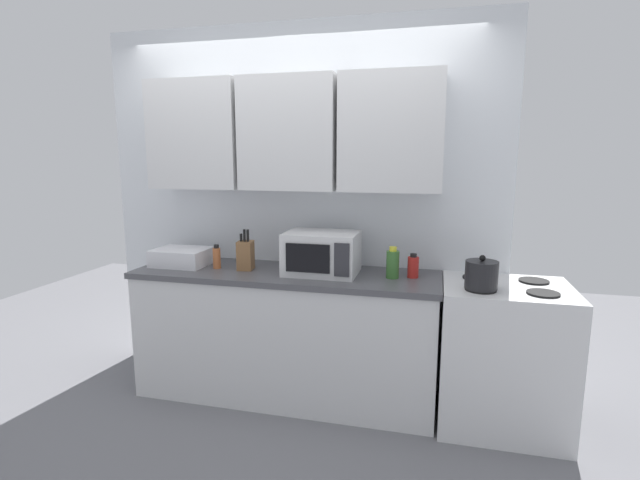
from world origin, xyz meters
TOP-DOWN VIEW (x-y plane):
  - ground_plane at (0.00, -1.00)m, footprint 8.00×8.00m
  - wall_back_with_cabinets at (0.00, -0.07)m, footprint 2.96×0.38m
  - counter_run at (0.00, -0.30)m, footprint 2.09×0.63m
  - stove_range at (1.43, -0.32)m, footprint 0.76×0.64m
  - kettle at (1.26, -0.46)m, footprint 0.19×0.19m
  - microwave at (0.25, -0.29)m, footprint 0.48×0.37m
  - dish_rack at (-0.79, -0.30)m, footprint 0.38×0.30m
  - knife_block at (-0.29, -0.31)m, footprint 0.12×0.13m
  - bottle_green_oil at (0.73, -0.30)m, footprint 0.08×0.08m
  - bottle_red_sauce at (0.85, -0.25)m, footprint 0.07×0.07m
  - bottle_spice_jar at (-0.50, -0.33)m, footprint 0.05×0.05m

SIDE VIEW (x-z plane):
  - ground_plane at x=0.00m, z-range 0.00..0.00m
  - counter_run at x=0.00m, z-range 0.00..0.90m
  - stove_range at x=1.43m, z-range 0.00..0.91m
  - dish_rack at x=-0.79m, z-range 0.90..1.02m
  - bottle_red_sauce at x=0.85m, z-range 0.89..1.05m
  - bottle_spice_jar at x=-0.50m, z-range 0.89..1.06m
  - bottle_green_oil at x=0.73m, z-range 0.89..1.10m
  - kettle at x=1.26m, z-range 0.89..1.09m
  - knife_block at x=-0.29m, z-range 0.86..1.15m
  - microwave at x=0.25m, z-range 0.90..1.18m
  - wall_back_with_cabinets at x=0.00m, z-range 0.27..2.87m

